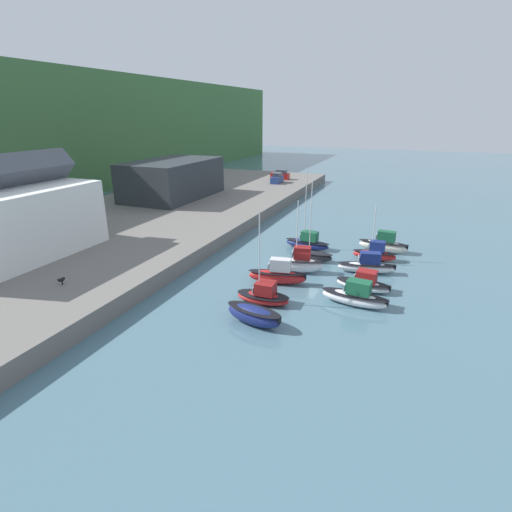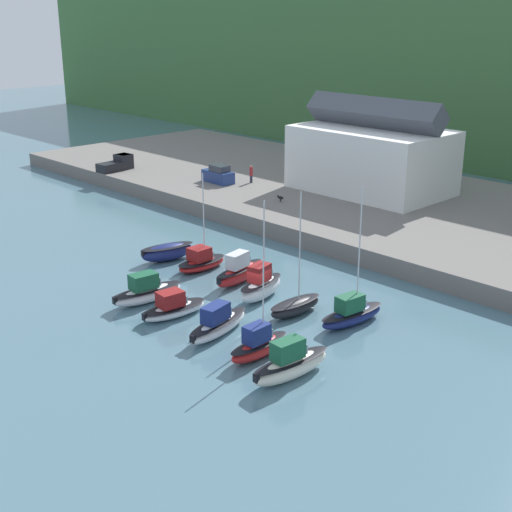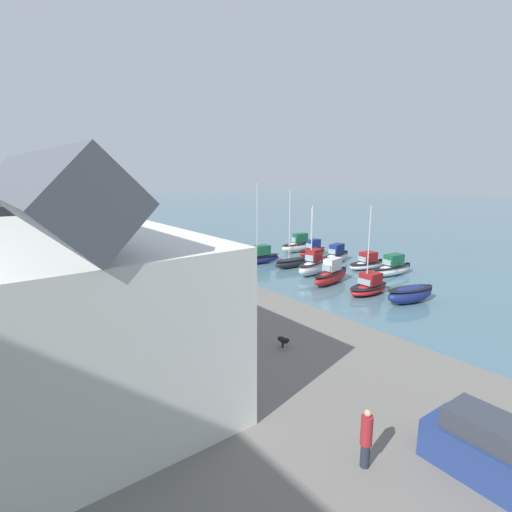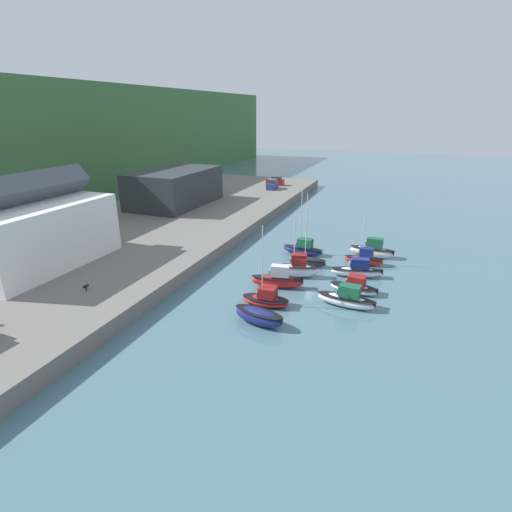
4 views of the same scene
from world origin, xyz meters
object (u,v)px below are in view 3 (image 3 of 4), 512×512
at_px(moored_boat_0, 410,294).
at_px(moored_boat_3, 313,265).
at_px(moored_boat_1, 369,286).
at_px(dog_on_quay, 283,340).
at_px(moored_boat_6, 392,268).
at_px(parked_car_0, 491,454).
at_px(parked_car_1, 52,224).
at_px(person_on_quay, 366,438).
at_px(moored_boat_7, 367,263).
at_px(parked_car_2, 40,221).
at_px(moored_boat_9, 313,250).
at_px(moored_boat_8, 336,256).
at_px(moored_boat_10, 299,245).
at_px(moored_boat_5, 260,257).
at_px(moored_boat_4, 291,262).

distance_m(moored_boat_0, moored_boat_3, 12.28).
relative_size(moored_boat_1, dog_on_quay, 9.62).
xyz_separation_m(moored_boat_6, parked_car_0, (-20.87, 25.74, 1.78)).
distance_m(parked_car_1, person_on_quay, 67.77).
relative_size(moored_boat_7, parked_car_0, 1.28).
relative_size(moored_boat_3, moored_boat_7, 1.44).
height_order(moored_boat_1, moored_boat_7, moored_boat_1).
xyz_separation_m(parked_car_1, parked_car_2, (5.01, 0.98, 0.00)).
distance_m(moored_boat_1, moored_boat_7, 10.18).
xyz_separation_m(parked_car_0, person_on_quay, (2.81, 2.77, 0.18)).
bearing_deg(person_on_quay, moored_boat_7, -53.01).
bearing_deg(parked_car_1, moored_boat_1, 106.53).
bearing_deg(parked_car_1, moored_boat_9, 122.55).
relative_size(moored_boat_8, moored_boat_10, 1.05).
bearing_deg(moored_boat_6, moored_boat_5, 36.52).
height_order(moored_boat_0, moored_boat_6, moored_boat_6).
distance_m(parked_car_0, dog_on_quay, 11.54).
height_order(moored_boat_0, parked_car_1, parked_car_1).
distance_m(moored_boat_6, dog_on_quay, 26.33).
xyz_separation_m(moored_boat_0, parked_car_0, (-14.27, 18.68, 1.82)).
relative_size(moored_boat_4, moored_boat_6, 1.51).
height_order(moored_boat_3, moored_boat_9, moored_boat_3).
xyz_separation_m(moored_boat_5, dog_on_quay, (-23.01, 16.42, 1.33)).
xyz_separation_m(moored_boat_4, moored_boat_6, (-9.61, -6.51, 0.20)).
height_order(moored_boat_5, parked_car_0, moored_boat_5).
xyz_separation_m(moored_boat_3, parked_car_2, (48.96, 19.19, 1.55)).
bearing_deg(moored_boat_6, moored_boat_3, 55.87).
bearing_deg(moored_boat_8, moored_boat_7, 171.53).
xyz_separation_m(moored_boat_7, parked_car_1, (46.01, 25.26, 1.93)).
bearing_deg(moored_boat_0, moored_boat_8, -13.39).
xyz_separation_m(moored_boat_4, person_on_quay, (-27.67, 21.99, 2.16)).
height_order(moored_boat_1, moored_boat_5, moored_boat_5).
height_order(moored_boat_9, parked_car_2, moored_boat_9).
xyz_separation_m(parked_car_1, dog_on_quay, (-59.02, -0.45, -0.46)).
bearing_deg(moored_boat_9, dog_on_quay, 129.96).
distance_m(moored_boat_3, moored_boat_4, 3.98).
bearing_deg(parked_car_0, moored_boat_7, -134.95).
distance_m(moored_boat_7, person_on_quay, 36.06).
bearing_deg(moored_boat_1, moored_boat_4, -6.97).
relative_size(moored_boat_7, dog_on_quay, 6.19).
xyz_separation_m(moored_boat_5, moored_boat_7, (-10.01, -8.39, -0.14)).
height_order(moored_boat_3, moored_boat_4, moored_boat_4).
bearing_deg(moored_boat_7, moored_boat_6, -178.21).
bearing_deg(parked_car_1, moored_boat_6, 115.02).
relative_size(moored_boat_1, parked_car_2, 1.99).
xyz_separation_m(moored_boat_4, moored_boat_10, (6.41, -7.36, 0.32)).
height_order(moored_boat_6, moored_boat_7, moored_boat_6).
bearing_deg(moored_boat_9, moored_boat_3, 133.01).
xyz_separation_m(moored_boat_4, parked_car_1, (40.00, 18.50, 1.98)).
relative_size(moored_boat_6, moored_boat_9, 0.93).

